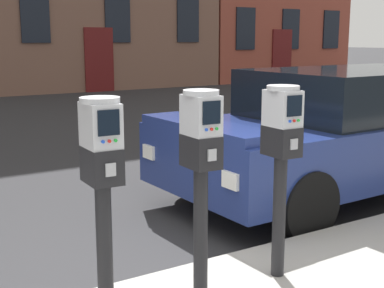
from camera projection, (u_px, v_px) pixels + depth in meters
The scene contains 4 objects.
parking_meter_near_kerb at pixel (102, 172), 2.96m from camera, with size 0.22×0.26×1.32m.
parking_meter_twin_adjacent at pixel (201, 158), 3.30m from camera, with size 0.22×0.26×1.32m.
parking_meter_end_of_row at pixel (281, 147), 3.64m from camera, with size 0.22×0.26×1.32m.
parked_car_silver_sedan at pixel (351, 129), 6.22m from camera, with size 4.47×1.95×1.42m.
Camera 1 is at (-1.76, -2.98, 1.77)m, focal length 51.04 mm.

